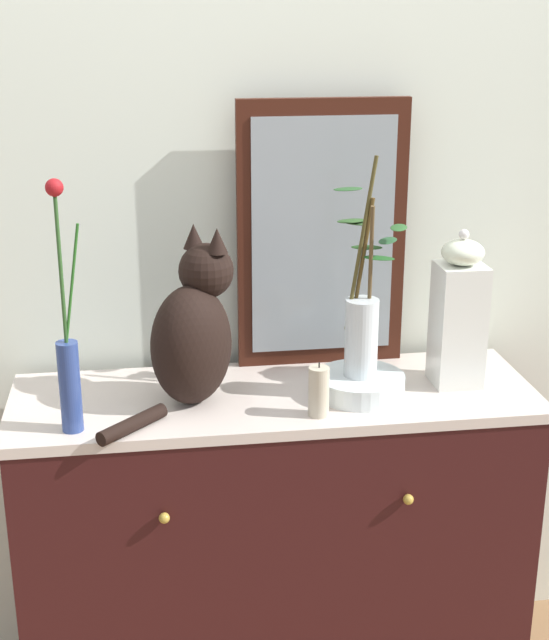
{
  "coord_description": "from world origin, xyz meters",
  "views": [
    {
      "loc": [
        -0.29,
        -1.96,
        1.69
      ],
      "look_at": [
        0.0,
        0.0,
        1.01
      ],
      "focal_mm": 51.77,
      "sensor_mm": 36.0,
      "label": 1
    }
  ],
  "objects_px": {
    "mirror_leaning": "(322,236)",
    "candle_pillar": "(319,392)",
    "vase_glass_clear": "(362,324)",
    "sideboard": "(275,547)",
    "jar_lidded_porcelain": "(459,315)",
    "vase_slim_green": "(68,363)",
    "cat_sitting": "(193,332)",
    "bowl_porcelain": "(360,385)"
  },
  "relations": [
    {
      "from": "mirror_leaning",
      "to": "jar_lidded_porcelain",
      "type": "bearing_deg",
      "value": -32.38
    },
    {
      "from": "cat_sitting",
      "to": "vase_glass_clear",
      "type": "xyz_separation_m",
      "value": [
        0.38,
        -0.02,
        0.0
      ]
    },
    {
      "from": "bowl_porcelain",
      "to": "jar_lidded_porcelain",
      "type": "relative_size",
      "value": 0.55
    },
    {
      "from": "vase_glass_clear",
      "to": "jar_lidded_porcelain",
      "type": "height_order",
      "value": "vase_glass_clear"
    },
    {
      "from": "sideboard",
      "to": "cat_sitting",
      "type": "distance_m",
      "value": 0.61
    },
    {
      "from": "bowl_porcelain",
      "to": "vase_glass_clear",
      "type": "relative_size",
      "value": 0.41
    },
    {
      "from": "vase_slim_green",
      "to": "vase_glass_clear",
      "type": "relative_size",
      "value": 1.07
    },
    {
      "from": "mirror_leaning",
      "to": "vase_slim_green",
      "type": "xyz_separation_m",
      "value": [
        -0.6,
        -0.32,
        -0.17
      ]
    },
    {
      "from": "jar_lidded_porcelain",
      "to": "sideboard",
      "type": "bearing_deg",
      "value": 179.72
    },
    {
      "from": "vase_glass_clear",
      "to": "jar_lidded_porcelain",
      "type": "relative_size",
      "value": 1.34
    },
    {
      "from": "jar_lidded_porcelain",
      "to": "candle_pillar",
      "type": "relative_size",
      "value": 3.0
    },
    {
      "from": "cat_sitting",
      "to": "jar_lidded_porcelain",
      "type": "relative_size",
      "value": 1.06
    },
    {
      "from": "mirror_leaning",
      "to": "candle_pillar",
      "type": "relative_size",
      "value": 5.22
    },
    {
      "from": "mirror_leaning",
      "to": "vase_glass_clear",
      "type": "relative_size",
      "value": 1.3
    },
    {
      "from": "cat_sitting",
      "to": "vase_glass_clear",
      "type": "relative_size",
      "value": 0.8
    },
    {
      "from": "sideboard",
      "to": "vase_slim_green",
      "type": "distance_m",
      "value": 0.74
    },
    {
      "from": "vase_slim_green",
      "to": "jar_lidded_porcelain",
      "type": "xyz_separation_m",
      "value": [
        0.89,
        0.13,
        0.02
      ]
    },
    {
      "from": "mirror_leaning",
      "to": "vase_glass_clear",
      "type": "distance_m",
      "value": 0.27
    },
    {
      "from": "jar_lidded_porcelain",
      "to": "mirror_leaning",
      "type": "bearing_deg",
      "value": 147.62
    },
    {
      "from": "mirror_leaning",
      "to": "bowl_porcelain",
      "type": "relative_size",
      "value": 3.14
    },
    {
      "from": "bowl_porcelain",
      "to": "jar_lidded_porcelain",
      "type": "xyz_separation_m",
      "value": [
        0.24,
        0.03,
        0.15
      ]
    },
    {
      "from": "mirror_leaning",
      "to": "candle_pillar",
      "type": "bearing_deg",
      "value": -101.55
    },
    {
      "from": "jar_lidded_porcelain",
      "to": "candle_pillar",
      "type": "height_order",
      "value": "jar_lidded_porcelain"
    },
    {
      "from": "mirror_leaning",
      "to": "bowl_porcelain",
      "type": "height_order",
      "value": "mirror_leaning"
    },
    {
      "from": "jar_lidded_porcelain",
      "to": "candle_pillar",
      "type": "bearing_deg",
      "value": -159.56
    },
    {
      "from": "cat_sitting",
      "to": "bowl_porcelain",
      "type": "height_order",
      "value": "cat_sitting"
    },
    {
      "from": "bowl_porcelain",
      "to": "vase_glass_clear",
      "type": "height_order",
      "value": "vase_glass_clear"
    },
    {
      "from": "sideboard",
      "to": "candle_pillar",
      "type": "distance_m",
      "value": 0.5
    },
    {
      "from": "vase_slim_green",
      "to": "vase_glass_clear",
      "type": "distance_m",
      "value": 0.66
    },
    {
      "from": "mirror_leaning",
      "to": "sideboard",
      "type": "bearing_deg",
      "value": -128.03
    },
    {
      "from": "cat_sitting",
      "to": "jar_lidded_porcelain",
      "type": "xyz_separation_m",
      "value": [
        0.62,
        0.01,
        0.0
      ]
    },
    {
      "from": "cat_sitting",
      "to": "vase_glass_clear",
      "type": "distance_m",
      "value": 0.38
    },
    {
      "from": "mirror_leaning",
      "to": "vase_glass_clear",
      "type": "height_order",
      "value": "mirror_leaning"
    },
    {
      "from": "vase_slim_green",
      "to": "candle_pillar",
      "type": "bearing_deg",
      "value": -0.28
    },
    {
      "from": "cat_sitting",
      "to": "bowl_porcelain",
      "type": "bearing_deg",
      "value": -2.89
    },
    {
      "from": "sideboard",
      "to": "vase_glass_clear",
      "type": "xyz_separation_m",
      "value": [
        0.2,
        -0.03,
        0.59
      ]
    },
    {
      "from": "bowl_porcelain",
      "to": "candle_pillar",
      "type": "bearing_deg",
      "value": -139.6
    },
    {
      "from": "sideboard",
      "to": "jar_lidded_porcelain",
      "type": "height_order",
      "value": "jar_lidded_porcelain"
    },
    {
      "from": "sideboard",
      "to": "mirror_leaning",
      "type": "height_order",
      "value": "mirror_leaning"
    },
    {
      "from": "candle_pillar",
      "to": "mirror_leaning",
      "type": "bearing_deg",
      "value": 78.45
    },
    {
      "from": "jar_lidded_porcelain",
      "to": "candle_pillar",
      "type": "distance_m",
      "value": 0.4
    },
    {
      "from": "sideboard",
      "to": "vase_slim_green",
      "type": "bearing_deg",
      "value": -163.67
    }
  ]
}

